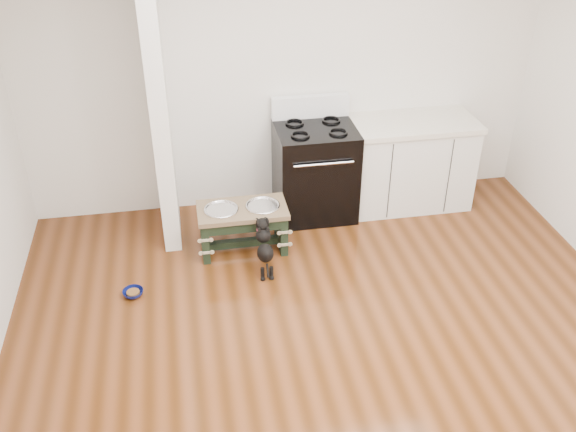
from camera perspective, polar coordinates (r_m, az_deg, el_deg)
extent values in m
plane|color=#44230C|center=(4.84, 4.89, -13.15)|extent=(5.00, 5.00, 0.00)
plane|color=silver|center=(6.22, -0.40, 12.52)|extent=(5.00, 0.00, 5.00)
cube|color=silver|center=(5.76, -11.47, 10.28)|extent=(0.15, 0.80, 2.70)
cube|color=black|center=(6.31, 2.41, 3.97)|extent=(0.76, 0.65, 0.92)
cube|color=black|center=(6.07, 3.02, 2.11)|extent=(0.58, 0.02, 0.50)
cylinder|color=silver|center=(5.89, 3.20, 4.62)|extent=(0.56, 0.02, 0.02)
cube|color=white|center=(6.31, 1.99, 9.70)|extent=(0.76, 0.08, 0.22)
torus|color=black|center=(5.94, 1.10, 7.22)|extent=(0.18, 0.18, 0.02)
torus|color=black|center=(6.02, 4.49, 7.45)|extent=(0.18, 0.18, 0.02)
torus|color=black|center=(6.19, 0.59, 8.29)|extent=(0.18, 0.18, 0.02)
torus|color=black|center=(6.27, 3.86, 8.50)|extent=(0.18, 0.18, 0.02)
cube|color=silver|center=(6.61, 10.72, 4.48)|extent=(1.20, 0.60, 0.86)
cube|color=beige|center=(6.42, 11.12, 8.08)|extent=(1.24, 0.64, 0.05)
cube|color=black|center=(6.58, 11.14, 0.51)|extent=(1.20, 0.06, 0.10)
cube|color=black|center=(5.87, -7.44, -1.63)|extent=(0.07, 0.39, 0.40)
cube|color=black|center=(5.92, -0.62, -0.97)|extent=(0.07, 0.39, 0.40)
cube|color=black|center=(5.66, -3.86, -1.01)|extent=(0.64, 0.03, 0.10)
cube|color=black|center=(5.96, -3.97, -2.37)|extent=(0.64, 0.07, 0.07)
cube|color=brown|center=(5.77, -4.09, 0.53)|extent=(0.81, 0.43, 0.04)
cylinder|color=silver|center=(5.75, -5.95, 0.38)|extent=(0.28, 0.28, 0.05)
cylinder|color=silver|center=(5.79, -2.25, 0.72)|extent=(0.28, 0.28, 0.05)
torus|color=silver|center=(5.74, -5.96, 0.60)|extent=(0.31, 0.31, 0.02)
torus|color=silver|center=(5.77, -2.26, 0.95)|extent=(0.31, 0.31, 0.02)
cylinder|color=black|center=(5.57, -2.28, -5.15)|extent=(0.04, 0.04, 0.12)
cylinder|color=black|center=(5.58, -1.49, -5.07)|extent=(0.04, 0.04, 0.12)
sphere|color=black|center=(5.59, -2.25, -5.60)|extent=(0.04, 0.04, 0.04)
sphere|color=black|center=(5.60, -1.46, -5.52)|extent=(0.04, 0.04, 0.04)
ellipsoid|color=black|center=(5.54, -2.03, -3.31)|extent=(0.14, 0.33, 0.29)
sphere|color=black|center=(5.56, -2.21, -1.72)|extent=(0.13, 0.13, 0.13)
sphere|color=black|center=(5.55, -2.29, -0.75)|extent=(0.11, 0.11, 0.11)
sphere|color=black|center=(5.61, -2.78, -0.36)|extent=(0.04, 0.04, 0.04)
sphere|color=black|center=(5.62, -2.03, -0.29)|extent=(0.04, 0.04, 0.04)
cylinder|color=black|center=(5.50, -1.82, -4.87)|extent=(0.02, 0.09, 0.11)
torus|color=#D83F63|center=(5.56, -2.26, -1.22)|extent=(0.11, 0.07, 0.10)
imported|color=#0B124E|center=(5.57, -13.60, -6.67)|extent=(0.22, 0.22, 0.05)
cylinder|color=#542E18|center=(5.56, -13.60, -6.64)|extent=(0.11, 0.11, 0.02)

